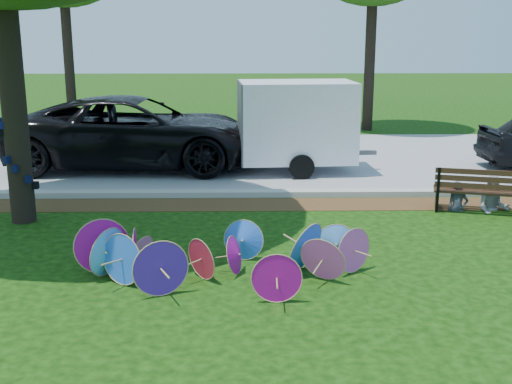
% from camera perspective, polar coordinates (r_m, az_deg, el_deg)
% --- Properties ---
extents(ground, '(90.00, 90.00, 0.00)m').
position_cam_1_polar(ground, '(8.74, -3.09, -8.99)').
color(ground, black).
rests_on(ground, ground).
extents(mulch_strip, '(90.00, 1.00, 0.01)m').
position_cam_1_polar(mulch_strip, '(12.99, -2.40, -1.13)').
color(mulch_strip, '#472D16').
rests_on(mulch_strip, ground).
extents(curb, '(90.00, 0.30, 0.12)m').
position_cam_1_polar(curb, '(13.66, -2.33, -0.13)').
color(curb, '#B7B5AD').
rests_on(curb, ground).
extents(street, '(90.00, 8.00, 0.01)m').
position_cam_1_polar(street, '(17.72, -2.03, 3.03)').
color(street, gray).
rests_on(street, ground).
extents(parasol_pile, '(4.35, 1.78, 0.82)m').
position_cam_1_polar(parasol_pile, '(9.17, -4.20, -5.48)').
color(parasol_pile, '#B70D86').
rests_on(parasol_pile, ground).
extents(black_van, '(6.63, 3.24, 1.81)m').
position_cam_1_polar(black_van, '(16.66, -10.60, 5.23)').
color(black_van, black).
rests_on(black_van, ground).
extents(cargo_trailer, '(2.87, 1.93, 2.53)m').
position_cam_1_polar(cargo_trailer, '(15.87, 3.64, 6.30)').
color(cargo_trailer, white).
rests_on(cargo_trailer, ground).
extents(park_bench, '(1.79, 1.06, 0.88)m').
position_cam_1_polar(park_bench, '(13.15, 19.11, 0.22)').
color(park_bench, black).
rests_on(park_bench, ground).
extents(person_left, '(0.41, 0.27, 1.12)m').
position_cam_1_polar(person_left, '(13.05, 17.63, 0.79)').
color(person_left, '#39414E').
rests_on(person_left, ground).
extents(person_right, '(0.74, 0.64, 1.33)m').
position_cam_1_polar(person_right, '(13.27, 20.53, 1.21)').
color(person_right, '#B4B4BE').
rests_on(person_right, ground).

